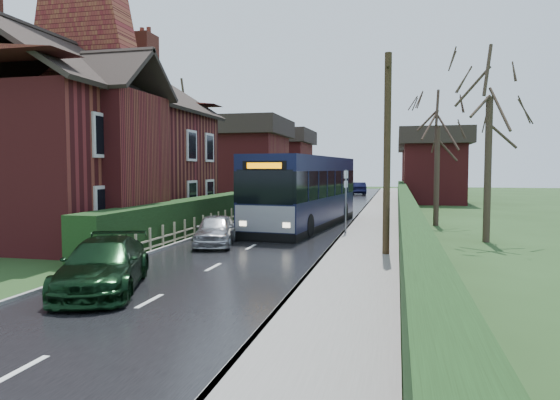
% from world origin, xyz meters
% --- Properties ---
extents(ground, '(140.00, 140.00, 0.00)m').
position_xyz_m(ground, '(0.00, 0.00, 0.00)').
color(ground, '#294C20').
rests_on(ground, ground).
extents(road, '(6.00, 100.00, 0.02)m').
position_xyz_m(road, '(0.00, 10.00, 0.01)').
color(road, black).
rests_on(road, ground).
extents(pavement, '(2.50, 100.00, 0.14)m').
position_xyz_m(pavement, '(4.25, 10.00, 0.07)').
color(pavement, slate).
rests_on(pavement, ground).
extents(kerb_right, '(0.12, 100.00, 0.14)m').
position_xyz_m(kerb_right, '(3.05, 10.00, 0.07)').
color(kerb_right, gray).
rests_on(kerb_right, ground).
extents(kerb_left, '(0.12, 100.00, 0.10)m').
position_xyz_m(kerb_left, '(-3.05, 10.00, 0.05)').
color(kerb_left, gray).
rests_on(kerb_left, ground).
extents(front_hedge, '(1.20, 16.00, 1.60)m').
position_xyz_m(front_hedge, '(-3.90, 5.00, 0.80)').
color(front_hedge, black).
rests_on(front_hedge, ground).
extents(picket_fence, '(0.10, 16.00, 0.90)m').
position_xyz_m(picket_fence, '(-3.15, 5.00, 0.45)').
color(picket_fence, gray).
rests_on(picket_fence, ground).
extents(right_wall_hedge, '(0.60, 50.00, 1.80)m').
position_xyz_m(right_wall_hedge, '(5.80, 10.00, 1.02)').
color(right_wall_hedge, maroon).
rests_on(right_wall_hedge, ground).
extents(brick_house, '(9.30, 14.60, 10.30)m').
position_xyz_m(brick_house, '(-8.73, 4.78, 4.38)').
color(brick_house, maroon).
rests_on(brick_house, ground).
extents(bus, '(3.93, 12.13, 3.62)m').
position_xyz_m(bus, '(0.80, 9.19, 1.79)').
color(bus, black).
rests_on(bus, ground).
extents(car_silver, '(2.27, 3.84, 1.23)m').
position_xyz_m(car_silver, '(-1.50, 2.16, 0.61)').
color(car_silver, silver).
rests_on(car_silver, ground).
extents(car_green, '(3.19, 4.72, 1.27)m').
position_xyz_m(car_green, '(-1.60, -5.30, 0.64)').
color(car_green, black).
rests_on(car_green, ground).
extents(car_distant, '(2.18, 4.58, 1.45)m').
position_xyz_m(car_distant, '(1.03, 42.38, 0.72)').
color(car_distant, black).
rests_on(car_distant, ground).
extents(bus_stop_sign, '(0.15, 0.45, 2.97)m').
position_xyz_m(bus_stop_sign, '(3.20, 6.00, 1.95)').
color(bus_stop_sign, slate).
rests_on(bus_stop_sign, ground).
extents(telegraph_pole, '(0.23, 0.88, 6.83)m').
position_xyz_m(telegraph_pole, '(5.07, 0.94, 3.46)').
color(telegraph_pole, black).
rests_on(telegraph_pole, ground).
extents(tree_right_near, '(3.91, 3.91, 8.45)m').
position_xyz_m(tree_right_near, '(9.00, 5.61, 6.31)').
color(tree_right_near, '#32271E').
rests_on(tree_right_near, ground).
extents(tree_right_far, '(3.90, 3.90, 7.53)m').
position_xyz_m(tree_right_far, '(7.44, 11.35, 5.62)').
color(tree_right_far, '#31241D').
rests_on(tree_right_far, ground).
extents(tree_house_side, '(4.45, 4.45, 10.11)m').
position_xyz_m(tree_house_side, '(-9.99, 18.00, 7.55)').
color(tree_house_side, '#31291D').
rests_on(tree_house_side, ground).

